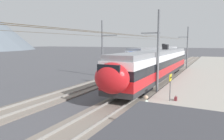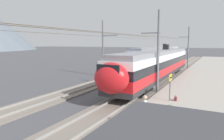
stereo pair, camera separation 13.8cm
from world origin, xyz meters
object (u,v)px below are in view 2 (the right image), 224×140
at_px(potted_plant_platform_edge, 170,110).
at_px(train_far_track, 159,54).
at_px(platform_sign, 170,81).
at_px(train_near_platform, 157,64).
at_px(passenger_walking, 145,109).
at_px(handbag_beside_passenger, 153,117).
at_px(catenary_mast_mid, 157,51).
at_px(catenary_mast_east, 188,47).
at_px(handbag_near_sign, 175,99).
at_px(catenary_mast_far_side, 104,48).

bearing_deg(potted_plant_platform_edge, train_far_track, 15.83).
relative_size(train_far_track, potted_plant_platform_edge, 45.78).
distance_m(train_far_track, platform_sign, 33.25).
xyz_separation_m(train_far_track, potted_plant_platform_edge, (-35.47, -10.05, -1.48)).
distance_m(train_near_platform, passenger_walking, 15.15).
relative_size(passenger_walking, handbag_beside_passenger, 3.96).
distance_m(catenary_mast_mid, passenger_walking, 9.60).
xyz_separation_m(catenary_mast_mid, passenger_walking, (-9.01, -1.86, -2.77)).
distance_m(passenger_walking, potted_plant_platform_edge, 2.22).
bearing_deg(catenary_mast_mid, passenger_walking, -168.32).
bearing_deg(catenary_mast_east, passenger_walking, -176.44).
xyz_separation_m(catenary_mast_mid, platform_sign, (-3.49, -2.02, -2.19)).
bearing_deg(potted_plant_platform_edge, catenary_mast_mid, 21.43).
relative_size(train_near_platform, catenary_mast_mid, 0.64).
relative_size(platform_sign, potted_plant_platform_edge, 2.74).
relative_size(train_near_platform, platform_sign, 12.56).
xyz_separation_m(catenary_mast_east, handbag_near_sign, (-24.11, -2.41, -3.53)).
distance_m(train_near_platform, handbag_near_sign, 9.90).
bearing_deg(handbag_near_sign, catenary_mast_mid, 37.05).
bearing_deg(passenger_walking, handbag_near_sign, -5.40).
bearing_deg(train_far_track, catenary_mast_east, -135.88).
xyz_separation_m(train_far_track, catenary_mast_east, (-7.52, -7.29, 1.77)).
bearing_deg(handbag_near_sign, catenary_mast_east, 5.72).
height_order(train_near_platform, handbag_near_sign, train_near_platform).
bearing_deg(handbag_beside_passenger, catenary_mast_mid, 14.14).
distance_m(catenary_mast_east, handbag_near_sign, 24.48).
relative_size(platform_sign, handbag_beside_passenger, 4.86).
distance_m(train_far_track, catenary_mast_east, 10.62).
bearing_deg(catenary_mast_mid, catenary_mast_east, 0.00).
xyz_separation_m(catenary_mast_mid, handbag_beside_passenger, (-7.86, -1.98, -3.56)).
bearing_deg(platform_sign, catenary_mast_mid, 30.08).
relative_size(train_near_platform, catenary_mast_east, 0.64).
xyz_separation_m(catenary_mast_mid, potted_plant_platform_edge, (-7.04, -2.76, -3.28)).
xyz_separation_m(catenary_mast_east, catenary_mast_far_side, (-14.72, 9.29, 0.10)).
xyz_separation_m(train_far_track, catenary_mast_far_side, (-22.23, 2.00, 1.86)).
relative_size(catenary_mast_east, passenger_walking, 24.05).
distance_m(catenary_mast_mid, potted_plant_platform_edge, 8.24).
bearing_deg(train_near_platform, passenger_walking, -167.32).
bearing_deg(potted_plant_platform_edge, passenger_walking, 155.43).
distance_m(train_near_platform, catenary_mast_mid, 6.20).
bearing_deg(catenary_mast_far_side, train_near_platform, -93.28).
bearing_deg(passenger_walking, potted_plant_platform_edge, -24.57).
bearing_deg(passenger_walking, catenary_mast_east, 3.56).
height_order(catenary_mast_far_side, passenger_walking, catenary_mast_far_side).
relative_size(train_far_track, platform_sign, 16.68).
bearing_deg(train_near_platform, potted_plant_platform_edge, -161.73).
relative_size(train_near_platform, handbag_beside_passenger, 61.03).
xyz_separation_m(train_near_platform, handbag_beside_passenger, (-13.60, -3.44, -1.75)).
xyz_separation_m(passenger_walking, handbag_near_sign, (5.81, -0.55, -0.80)).
xyz_separation_m(platform_sign, handbag_beside_passenger, (-4.37, 0.04, -1.37)).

